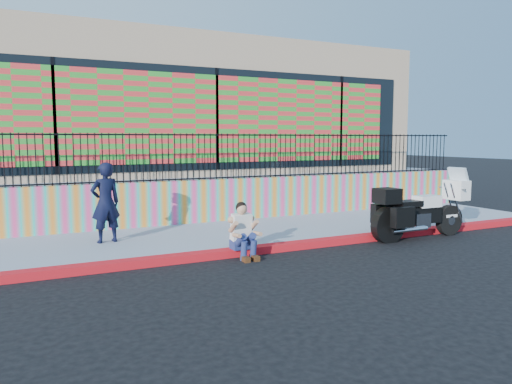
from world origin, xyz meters
TOP-DOWN VIEW (x-y plane):
  - ground at (0.00, 0.00)m, footprint 90.00×90.00m
  - red_curb at (0.00, 0.00)m, footprint 16.00×0.30m
  - sidewalk at (0.00, 1.65)m, footprint 16.00×3.00m
  - mural_wall at (0.00, 3.25)m, footprint 16.00×0.20m
  - metal_fence at (0.00, 3.25)m, footprint 15.80×0.04m
  - elevated_platform at (0.00, 8.35)m, footprint 16.00×10.00m
  - storefront_building at (0.00, 8.13)m, footprint 14.00×8.06m
  - police_motorcycle at (3.18, -0.35)m, footprint 2.62×0.87m
  - police_officer at (-3.48, 1.75)m, footprint 0.67×0.50m
  - seated_man at (-1.22, -0.25)m, footprint 0.54×0.71m

SIDE VIEW (x-z plane):
  - ground at x=0.00m, z-range 0.00..0.00m
  - red_curb at x=0.00m, z-range 0.00..0.15m
  - sidewalk at x=0.00m, z-range 0.00..0.15m
  - seated_man at x=-1.22m, z-range -0.08..0.98m
  - elevated_platform at x=0.00m, z-range 0.00..1.25m
  - police_motorcycle at x=3.18m, z-range -0.13..1.50m
  - mural_wall at x=0.00m, z-range 0.15..1.25m
  - police_officer at x=-3.48m, z-range 0.15..1.83m
  - metal_fence at x=0.00m, z-range 1.25..2.45m
  - storefront_building at x=0.00m, z-range 1.25..5.25m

